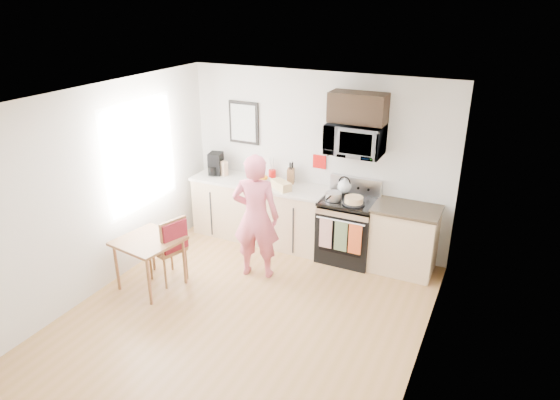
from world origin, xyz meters
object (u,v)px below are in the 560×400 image
at_px(microwave, 355,139).
at_px(chair, 172,242).
at_px(person, 256,217).
at_px(dining_table, 149,245).
at_px(cake, 354,201).
at_px(range, 348,231).

height_order(microwave, chair, microwave).
distance_m(person, dining_table, 1.42).
xyz_separation_m(dining_table, cake, (2.16, 1.70, 0.37)).
xyz_separation_m(range, dining_table, (-2.06, -1.83, 0.17)).
bearing_deg(range, dining_table, -138.42).
bearing_deg(person, chair, 23.32).
height_order(microwave, dining_table, microwave).
relative_size(range, person, 0.67).
xyz_separation_m(range, microwave, (-0.00, 0.10, 1.32)).
distance_m(person, chair, 1.13).
bearing_deg(dining_table, cake, 38.12).
height_order(range, chair, range).
bearing_deg(microwave, cake, -66.48).
height_order(microwave, person, microwave).
bearing_deg(range, chair, -138.54).
xyz_separation_m(range, person, (-0.97, -0.95, 0.42)).
distance_m(chair, cake, 2.48).
bearing_deg(dining_table, person, 38.75).
relative_size(microwave, dining_table, 1.04).
relative_size(microwave, person, 0.44).
height_order(range, cake, range).
bearing_deg(dining_table, chair, 42.60).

